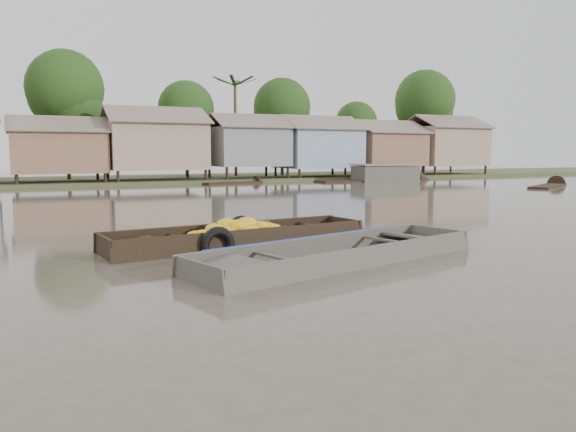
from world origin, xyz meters
name	(u,v)px	position (x,y,z in m)	size (l,w,h in m)	color
ground	(335,254)	(0.00, 0.00, 0.00)	(120.00, 120.00, 0.00)	#4C443A
riverbank	(155,140)	(3.03, 31.86, 3.07)	(120.00, 12.47, 10.22)	#384723
banana_boat	(236,237)	(-1.57, 2.01, 0.21)	(6.58, 2.24, 0.90)	black
viewer_boat	(339,259)	(-0.31, -0.71, 0.04)	(6.99, 3.40, 0.54)	#443F39
distant_boats	(348,179)	(15.10, 24.15, 0.25)	(48.04, 14.74, 1.38)	black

